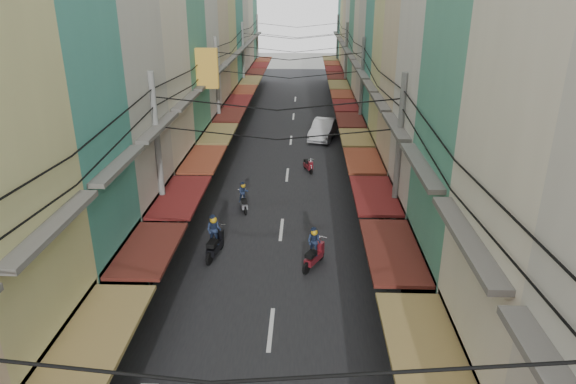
% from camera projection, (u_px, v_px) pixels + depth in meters
% --- Properties ---
extents(ground, '(160.00, 160.00, 0.00)m').
position_uv_depth(ground, '(274.00, 298.00, 19.90)').
color(ground, slate).
rests_on(ground, ground).
extents(road, '(10.00, 80.00, 0.02)m').
position_uv_depth(road, '(290.00, 148.00, 38.45)').
color(road, black).
rests_on(road, ground).
extents(sidewalk_left, '(3.00, 80.00, 0.06)m').
position_uv_depth(sidewalk_left, '(204.00, 147.00, 38.66)').
color(sidewalk_left, gray).
rests_on(sidewalk_left, ground).
extents(sidewalk_right, '(3.00, 80.00, 0.06)m').
position_uv_depth(sidewalk_right, '(377.00, 148.00, 38.24)').
color(sidewalk_right, gray).
rests_on(sidewalk_right, ground).
extents(building_row_left, '(7.80, 67.67, 23.70)m').
position_uv_depth(building_row_left, '(162.00, 12.00, 31.89)').
color(building_row_left, beige).
rests_on(building_row_left, ground).
extents(building_row_right, '(7.80, 68.98, 22.59)m').
position_uv_depth(building_row_right, '(418.00, 19.00, 31.41)').
color(building_row_right, teal).
rests_on(building_row_right, ground).
extents(utility_poles, '(10.20, 66.13, 8.20)m').
position_uv_depth(utility_poles, '(288.00, 68.00, 31.38)').
color(utility_poles, slate).
rests_on(utility_poles, ground).
extents(white_car, '(5.76, 3.34, 1.91)m').
position_uv_depth(white_car, '(323.00, 139.00, 40.83)').
color(white_car, silver).
rests_on(white_car, ground).
extents(bicycle, '(1.85, 1.31, 1.19)m').
position_uv_depth(bicycle, '(442.00, 285.00, 20.72)').
color(bicycle, black).
rests_on(bicycle, ground).
extents(moving_scooters, '(4.94, 14.06, 2.01)m').
position_uv_depth(moving_scooters, '(261.00, 227.00, 24.45)').
color(moving_scooters, black).
rests_on(moving_scooters, ground).
extents(parked_scooters, '(12.79, 14.67, 1.01)m').
position_uv_depth(parked_scooters, '(423.00, 361.00, 15.81)').
color(parked_scooters, black).
rests_on(parked_scooters, ground).
extents(pedestrians, '(13.85, 26.59, 2.25)m').
position_uv_depth(pedestrians, '(167.00, 227.00, 23.33)').
color(pedestrians, '#27202A').
rests_on(pedestrians, ground).
extents(market_umbrella, '(2.39, 2.39, 2.52)m').
position_uv_depth(market_umbrella, '(478.00, 275.00, 17.20)').
color(market_umbrella, '#B2B2B7').
rests_on(market_umbrella, ground).
extents(traffic_sign, '(0.10, 0.57, 2.62)m').
position_uv_depth(traffic_sign, '(465.00, 366.00, 13.57)').
color(traffic_sign, slate).
rests_on(traffic_sign, ground).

